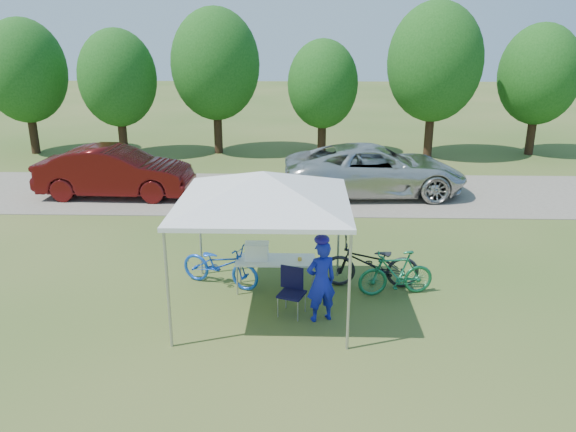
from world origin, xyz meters
The scene contains 14 objects.
ground centered at (0.00, 0.00, 0.00)m, with size 100.00×100.00×0.00m, color #2D5119.
gravel_strip centered at (0.00, 8.00, 0.01)m, with size 24.00×5.00×0.02m, color gray.
canopy centered at (0.00, 0.00, 2.65)m, with size 4.53×4.53×3.00m.
treeline centered at (-0.29, 14.05, 3.53)m, with size 24.89×4.28×6.30m.
folding_table centered at (0.17, 0.79, 0.63)m, with size 1.63×0.68×0.67m.
folding_chair centered at (0.53, -0.21, 0.53)m, with size 0.58×0.61×0.89m.
cooler centered at (-0.21, 0.79, 0.85)m, with size 0.48×0.33×0.35m.
ice_cream_cup centered at (0.67, 0.74, 0.70)m, with size 0.08×0.08×0.06m, color yellow.
cyclist centered at (1.07, -0.49, 0.78)m, with size 0.57×0.38×1.57m, color #141CA4.
bike_blue centered at (-1.00, 0.95, 0.47)m, with size 0.63×1.79×0.94m, color blue.
bike_green centered at (2.63, 0.61, 0.47)m, with size 0.44×1.56×0.94m, color #166740.
bike_dark centered at (2.16, 0.96, 0.53)m, with size 0.70×2.00×1.05m, color black.
minivan centered at (3.05, 7.96, 0.83)m, with size 2.69×5.83×1.62m, color beige.
sedan centered at (-5.31, 7.47, 0.82)m, with size 1.70×4.88×1.61m, color #480C0C.
Camera 1 is at (0.74, -9.87, 5.18)m, focal length 35.00 mm.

